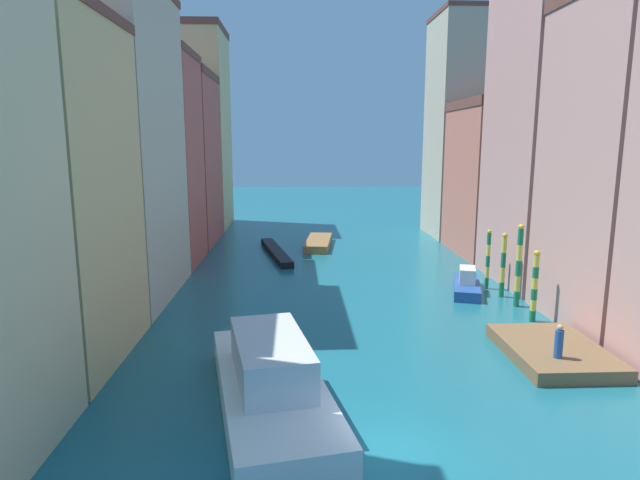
% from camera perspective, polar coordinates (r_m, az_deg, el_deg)
% --- Properties ---
extents(ground_plane, '(154.00, 154.00, 0.00)m').
position_cam_1_polar(ground_plane, '(41.10, 1.84, -3.25)').
color(ground_plane, '#196070').
extents(building_left_1, '(7.03, 8.73, 15.28)m').
position_cam_1_polar(building_left_1, '(26.12, -28.27, 4.64)').
color(building_left_1, '#DBB77A').
rests_on(building_left_1, ground).
extents(building_left_2, '(7.03, 11.36, 19.09)m').
position_cam_1_polar(building_left_2, '(35.36, -21.49, 9.45)').
color(building_left_2, '#BCB299').
rests_on(building_left_2, ground).
extents(building_left_3, '(7.03, 7.67, 16.63)m').
position_cam_1_polar(building_left_3, '(44.45, -17.46, 8.17)').
color(building_left_3, '#B25147').
rests_on(building_left_3, ground).
extents(building_left_4, '(7.03, 10.44, 16.24)m').
position_cam_1_polar(building_left_4, '(53.53, -14.91, 8.40)').
color(building_left_4, '#B25147').
rests_on(building_left_4, ground).
extents(building_left_5, '(7.03, 9.45, 22.19)m').
position_cam_1_polar(building_left_5, '(63.53, -13.07, 11.43)').
color(building_left_5, '#DBB77A').
rests_on(building_left_5, ground).
extents(building_right_1, '(7.03, 8.32, 17.49)m').
position_cam_1_polar(building_right_1, '(32.22, 30.59, 7.29)').
color(building_right_1, tan).
rests_on(building_right_1, ground).
extents(building_right_2, '(7.03, 9.03, 21.00)m').
position_cam_1_polar(building_right_2, '(40.07, 23.75, 10.71)').
color(building_right_2, tan).
rests_on(building_right_2, ground).
extents(building_right_3, '(7.03, 9.96, 13.23)m').
position_cam_1_polar(building_right_3, '(49.07, 18.44, 6.30)').
color(building_right_3, '#C6705B').
rests_on(building_right_3, ground).
extents(building_right_4, '(7.03, 8.36, 22.36)m').
position_cam_1_polar(building_right_4, '(58.01, 15.30, 11.53)').
color(building_right_4, '#BCB299').
rests_on(building_right_4, ground).
extents(waterfront_dock, '(4.13, 5.95, 0.61)m').
position_cam_1_polar(waterfront_dock, '(27.13, 23.57, -10.80)').
color(waterfront_dock, brown).
rests_on(waterfront_dock, ground).
extents(person_on_dock, '(0.36, 0.36, 1.49)m').
position_cam_1_polar(person_on_dock, '(25.36, 24.10, -9.92)').
color(person_on_dock, '#234C93').
rests_on(person_on_dock, waterfront_dock).
extents(mooring_pole_0, '(0.36, 0.36, 4.00)m').
position_cam_1_polar(mooring_pole_0, '(31.40, 21.90, -4.48)').
color(mooring_pole_0, '#197247').
rests_on(mooring_pole_0, ground).
extents(mooring_pole_1, '(0.36, 0.36, 5.00)m').
position_cam_1_polar(mooring_pole_1, '(33.76, 20.41, -2.49)').
color(mooring_pole_1, '#197247').
rests_on(mooring_pole_1, ground).
extents(mooring_pole_2, '(0.34, 0.34, 4.13)m').
position_cam_1_polar(mooring_pole_2, '(35.62, 18.92, -2.47)').
color(mooring_pole_2, '#197247').
rests_on(mooring_pole_2, ground).
extents(mooring_pole_3, '(0.29, 0.29, 4.03)m').
position_cam_1_polar(mooring_pole_3, '(37.30, 17.46, -1.91)').
color(mooring_pole_3, '#197247').
rests_on(mooring_pole_3, ground).
extents(vaporetto_white, '(5.58, 11.11, 2.78)m').
position_cam_1_polar(vaporetto_white, '(20.37, -5.24, -14.88)').
color(vaporetto_white, white).
rests_on(vaporetto_white, ground).
extents(gondola_black, '(3.23, 10.85, 0.53)m').
position_cam_1_polar(gondola_black, '(46.68, -4.72, -1.28)').
color(gondola_black, black).
rests_on(gondola_black, ground).
extents(motorboat_0, '(3.02, 7.54, 0.70)m').
position_cam_1_polar(motorboat_0, '(50.31, -0.17, -0.29)').
color(motorboat_0, olive).
rests_on(motorboat_0, ground).
extents(motorboat_1, '(2.97, 5.29, 1.66)m').
position_cam_1_polar(motorboat_1, '(36.37, 15.38, -4.58)').
color(motorboat_1, '#234C93').
rests_on(motorboat_1, ground).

